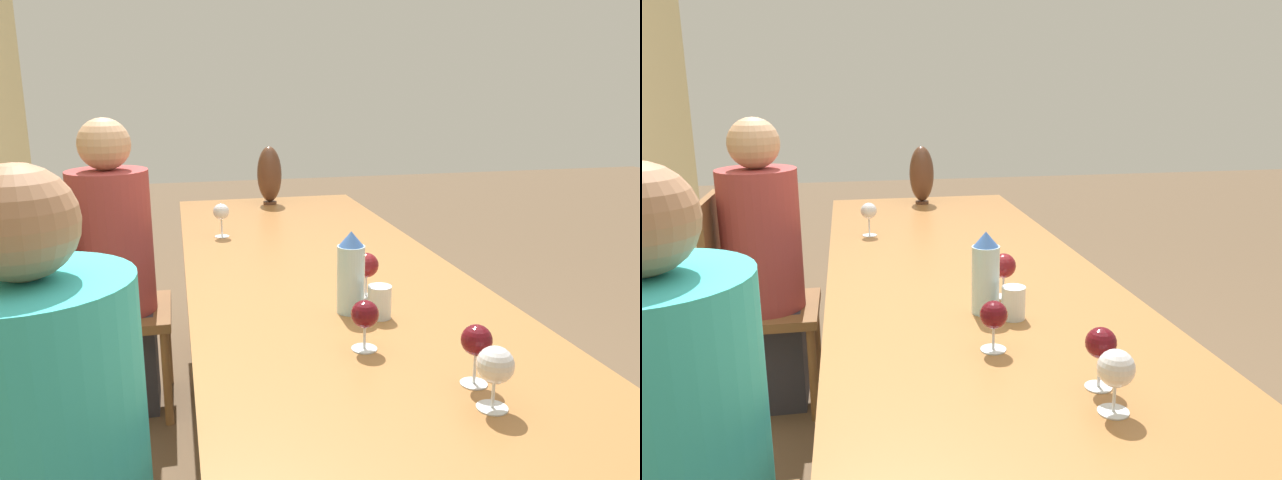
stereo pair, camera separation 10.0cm
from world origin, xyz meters
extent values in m
plane|color=brown|center=(0.00, 0.00, 0.00)|extent=(14.00, 14.00, 0.00)
cube|color=#936033|center=(0.00, 0.00, 0.75)|extent=(3.04, 0.95, 0.04)
cylinder|color=#936033|center=(1.42, -0.38, 0.36)|extent=(0.07, 0.07, 0.73)
cylinder|color=#936033|center=(1.42, 0.38, 0.36)|extent=(0.07, 0.07, 0.73)
cylinder|color=#ADCCD6|center=(-0.32, 0.02, 0.86)|extent=(0.08, 0.08, 0.20)
cone|color=#33599E|center=(-0.32, 0.02, 0.99)|extent=(0.07, 0.07, 0.04)
cylinder|color=silver|center=(-0.38, -0.05, 0.81)|extent=(0.07, 0.07, 0.09)
cylinder|color=#4C2D1E|center=(1.34, 0.00, 0.77)|extent=(0.07, 0.07, 0.01)
ellipsoid|color=#4C2D1E|center=(1.34, 0.00, 0.93)|extent=(0.13, 0.13, 0.30)
cylinder|color=silver|center=(-0.81, -0.13, 0.77)|extent=(0.06, 0.06, 0.00)
cylinder|color=silver|center=(-0.81, -0.13, 0.81)|extent=(0.01, 0.01, 0.07)
sphere|color=#510C14|center=(-0.81, -0.13, 0.87)|extent=(0.07, 0.07, 0.07)
cylinder|color=silver|center=(-0.20, -0.07, 0.77)|extent=(0.06, 0.06, 0.00)
cylinder|color=silver|center=(-0.20, -0.07, 0.80)|extent=(0.01, 0.01, 0.07)
sphere|color=maroon|center=(-0.20, -0.07, 0.87)|extent=(0.08, 0.08, 0.08)
cylinder|color=silver|center=(-0.57, 0.05, 0.77)|extent=(0.07, 0.07, 0.00)
cylinder|color=silver|center=(-0.57, 0.05, 0.80)|extent=(0.01, 0.01, 0.06)
sphere|color=#510C14|center=(-0.57, 0.05, 0.86)|extent=(0.07, 0.07, 0.07)
cylinder|color=silver|center=(0.67, 0.31, 0.77)|extent=(0.06, 0.06, 0.00)
cylinder|color=silver|center=(0.67, 0.31, 0.81)|extent=(0.01, 0.01, 0.08)
sphere|color=silver|center=(0.67, 0.31, 0.88)|extent=(0.07, 0.07, 0.07)
cylinder|color=silver|center=(-0.91, -0.12, 0.77)|extent=(0.07, 0.07, 0.00)
cylinder|color=silver|center=(-0.91, -0.12, 0.80)|extent=(0.01, 0.01, 0.06)
sphere|color=silver|center=(-0.91, -0.12, 0.86)|extent=(0.08, 0.08, 0.08)
cube|color=brown|center=(0.69, 0.76, 0.44)|extent=(0.44, 0.44, 0.04)
cube|color=brown|center=(0.69, 0.96, 0.71)|extent=(0.40, 0.03, 0.49)
cylinder|color=brown|center=(0.50, 0.57, 0.21)|extent=(0.04, 0.04, 0.42)
cylinder|color=brown|center=(0.88, 0.57, 0.21)|extent=(0.04, 0.04, 0.42)
cylinder|color=brown|center=(0.50, 0.95, 0.21)|extent=(0.04, 0.04, 0.42)
cylinder|color=brown|center=(0.88, 0.95, 0.21)|extent=(0.04, 0.04, 0.42)
cylinder|color=#33B7BC|center=(-0.80, 0.76, 0.77)|extent=(0.39, 0.39, 0.61)
cube|color=#2D2D38|center=(0.69, 0.71, 0.23)|extent=(0.25, 0.18, 0.46)
cylinder|color=#993838|center=(0.69, 0.76, 0.76)|extent=(0.33, 0.33, 0.60)
sphere|color=tan|center=(0.69, 0.76, 1.17)|extent=(0.21, 0.21, 0.21)
camera|label=1|loc=(-1.96, 0.49, 1.42)|focal=35.00mm
camera|label=2|loc=(-1.98, 0.39, 1.42)|focal=35.00mm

